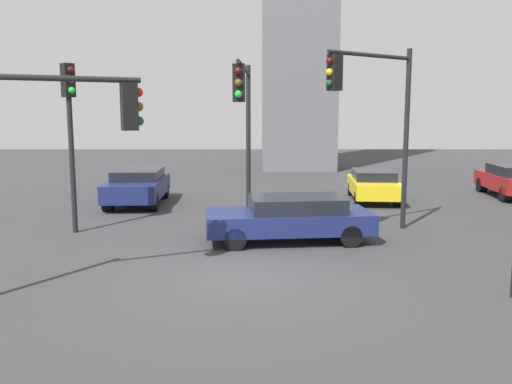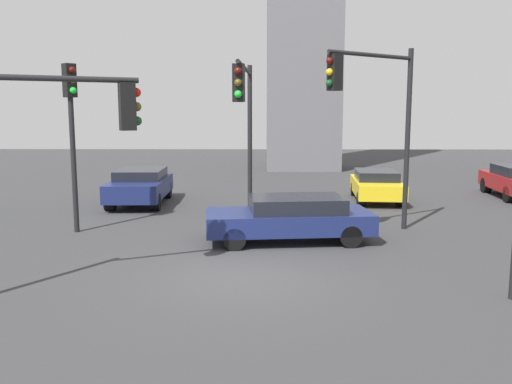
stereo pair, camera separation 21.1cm
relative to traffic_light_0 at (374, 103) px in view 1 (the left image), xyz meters
The scene contains 8 objects.
ground_plane 7.02m from the traffic_light_0, 130.75° to the right, with size 85.90×85.90×0.00m, color #38383A.
traffic_light_0 is the anchor object (origin of this frame).
traffic_light_1 9.29m from the traffic_light_0, 145.11° to the right, with size 3.33×1.67×4.69m.
traffic_light_3 9.15m from the traffic_light_0, behind, with size 0.47×0.46×5.16m.
traffic_light_4 3.92m from the traffic_light_0, behind, with size 0.43×4.61×5.31m.
car_1 10.47m from the traffic_light_0, 146.61° to the left, with size 2.20×4.58×1.41m.
car_3 7.36m from the traffic_light_0, 76.92° to the left, with size 2.19×4.30×1.28m.
car_4 4.23m from the traffic_light_0, 160.81° to the right, with size 4.92×2.48×1.31m.
Camera 1 is at (0.26, -11.68, 3.70)m, focal length 37.54 mm.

